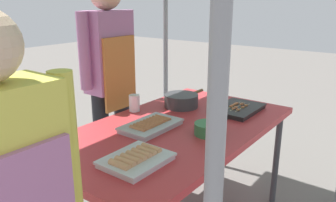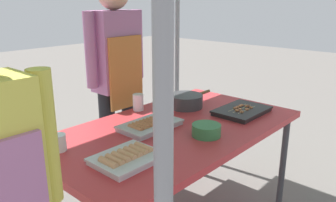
{
  "view_description": "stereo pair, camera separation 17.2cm",
  "coord_description": "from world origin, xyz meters",
  "px_view_note": "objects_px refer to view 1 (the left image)",
  "views": [
    {
      "loc": [
        -1.55,
        -1.13,
        1.48
      ],
      "look_at": [
        0.0,
        0.05,
        0.9
      ],
      "focal_mm": 36.29,
      "sensor_mm": 36.0,
      "label": 1
    },
    {
      "loc": [
        -1.44,
        -1.26,
        1.48
      ],
      "look_at": [
        0.0,
        0.05,
        0.9
      ],
      "focal_mm": 36.29,
      "sensor_mm": 36.0,
      "label": 2
    }
  ],
  "objects_px": {
    "drink_cup_by_wok": "(63,147)",
    "tray_meat_skewers": "(238,109)",
    "drink_cup_near_edge": "(134,103)",
    "condiment_bowl": "(209,129)",
    "tray_grilled_sausages": "(151,125)",
    "cooking_wok": "(181,100)",
    "stall_table": "(175,134)",
    "vendor_woman": "(110,72)",
    "tray_pork_links": "(136,159)"
  },
  "relations": [
    {
      "from": "tray_meat_skewers",
      "to": "tray_pork_links",
      "type": "distance_m",
      "value": 0.99
    },
    {
      "from": "stall_table",
      "to": "drink_cup_near_edge",
      "type": "distance_m",
      "value": 0.41
    },
    {
      "from": "tray_grilled_sausages",
      "to": "tray_pork_links",
      "type": "height_order",
      "value": "tray_pork_links"
    },
    {
      "from": "drink_cup_by_wok",
      "to": "tray_meat_skewers",
      "type": "bearing_deg",
      "value": -18.38
    },
    {
      "from": "stall_table",
      "to": "tray_pork_links",
      "type": "bearing_deg",
      "value": -164.0
    },
    {
      "from": "stall_table",
      "to": "vendor_woman",
      "type": "distance_m",
      "value": 0.77
    },
    {
      "from": "tray_grilled_sausages",
      "to": "drink_cup_near_edge",
      "type": "relative_size",
      "value": 3.25
    },
    {
      "from": "cooking_wok",
      "to": "drink_cup_by_wok",
      "type": "distance_m",
      "value": 0.99
    },
    {
      "from": "stall_table",
      "to": "tray_meat_skewers",
      "type": "xyz_separation_m",
      "value": [
        0.49,
        -0.17,
        0.07
      ]
    },
    {
      "from": "drink_cup_by_wok",
      "to": "tray_grilled_sausages",
      "type": "bearing_deg",
      "value": -12.3
    },
    {
      "from": "tray_meat_skewers",
      "to": "cooking_wok",
      "type": "distance_m",
      "value": 0.39
    },
    {
      "from": "cooking_wok",
      "to": "vendor_woman",
      "type": "distance_m",
      "value": 0.57
    },
    {
      "from": "cooking_wok",
      "to": "vendor_woman",
      "type": "xyz_separation_m",
      "value": [
        -0.19,
        0.51,
        0.17
      ]
    },
    {
      "from": "vendor_woman",
      "to": "condiment_bowl",
      "type": "bearing_deg",
      "value": 81.51
    },
    {
      "from": "cooking_wok",
      "to": "condiment_bowl",
      "type": "distance_m",
      "value": 0.54
    },
    {
      "from": "tray_grilled_sausages",
      "to": "drink_cup_near_edge",
      "type": "height_order",
      "value": "drink_cup_near_edge"
    },
    {
      "from": "cooking_wok",
      "to": "condiment_bowl",
      "type": "bearing_deg",
      "value": -128.38
    },
    {
      "from": "tray_grilled_sausages",
      "to": "cooking_wok",
      "type": "bearing_deg",
      "value": 12.52
    },
    {
      "from": "condiment_bowl",
      "to": "stall_table",
      "type": "bearing_deg",
      "value": 92.67
    },
    {
      "from": "condiment_bowl",
      "to": "vendor_woman",
      "type": "bearing_deg",
      "value": 81.51
    },
    {
      "from": "tray_pork_links",
      "to": "drink_cup_near_edge",
      "type": "bearing_deg",
      "value": 43.18
    },
    {
      "from": "drink_cup_near_edge",
      "to": "condiment_bowl",
      "type": "bearing_deg",
      "value": -95.45
    },
    {
      "from": "stall_table",
      "to": "drink_cup_by_wok",
      "type": "bearing_deg",
      "value": 162.32
    },
    {
      "from": "tray_pork_links",
      "to": "cooking_wok",
      "type": "relative_size",
      "value": 0.77
    },
    {
      "from": "tray_pork_links",
      "to": "drink_cup_by_wok",
      "type": "height_order",
      "value": "drink_cup_by_wok"
    },
    {
      "from": "tray_pork_links",
      "to": "stall_table",
      "type": "bearing_deg",
      "value": 16.0
    },
    {
      "from": "vendor_woman",
      "to": "tray_pork_links",
      "type": "bearing_deg",
      "value": 52.54
    },
    {
      "from": "tray_meat_skewers",
      "to": "condiment_bowl",
      "type": "xyz_separation_m",
      "value": [
        -0.48,
        -0.06,
        0.02
      ]
    },
    {
      "from": "tray_grilled_sausages",
      "to": "drink_cup_near_edge",
      "type": "bearing_deg",
      "value": 58.5
    },
    {
      "from": "condiment_bowl",
      "to": "drink_cup_by_wok",
      "type": "height_order",
      "value": "drink_cup_by_wok"
    },
    {
      "from": "drink_cup_near_edge",
      "to": "cooking_wok",
      "type": "bearing_deg",
      "value": -35.91
    },
    {
      "from": "drink_cup_near_edge",
      "to": "drink_cup_by_wok",
      "type": "height_order",
      "value": "drink_cup_near_edge"
    },
    {
      "from": "drink_cup_near_edge",
      "to": "drink_cup_by_wok",
      "type": "relative_size",
      "value": 1.31
    },
    {
      "from": "tray_meat_skewers",
      "to": "vendor_woman",
      "type": "height_order",
      "value": "vendor_woman"
    },
    {
      "from": "condiment_bowl",
      "to": "tray_meat_skewers",
      "type": "bearing_deg",
      "value": 6.73
    },
    {
      "from": "condiment_bowl",
      "to": "tray_grilled_sausages",
      "type": "bearing_deg",
      "value": 111.4
    },
    {
      "from": "tray_grilled_sausages",
      "to": "vendor_woman",
      "type": "distance_m",
      "value": 0.7
    },
    {
      "from": "tray_grilled_sausages",
      "to": "condiment_bowl",
      "type": "distance_m",
      "value": 0.34
    },
    {
      "from": "tray_grilled_sausages",
      "to": "stall_table",
      "type": "bearing_deg",
      "value": -38.17
    },
    {
      "from": "cooking_wok",
      "to": "drink_cup_near_edge",
      "type": "relative_size",
      "value": 3.52
    },
    {
      "from": "drink_cup_by_wok",
      "to": "condiment_bowl",
      "type": "bearing_deg",
      "value": -33.56
    },
    {
      "from": "cooking_wok",
      "to": "condiment_bowl",
      "type": "xyz_separation_m",
      "value": [
        -0.33,
        -0.42,
        -0.02
      ]
    },
    {
      "from": "tray_meat_skewers",
      "to": "drink_cup_near_edge",
      "type": "relative_size",
      "value": 3.3
    },
    {
      "from": "cooking_wok",
      "to": "drink_cup_by_wok",
      "type": "height_order",
      "value": "cooking_wok"
    },
    {
      "from": "drink_cup_by_wok",
      "to": "cooking_wok",
      "type": "bearing_deg",
      "value": -0.8
    },
    {
      "from": "cooking_wok",
      "to": "stall_table",
      "type": "bearing_deg",
      "value": -150.88
    },
    {
      "from": "stall_table",
      "to": "tray_pork_links",
      "type": "relative_size",
      "value": 5.22
    },
    {
      "from": "condiment_bowl",
      "to": "vendor_woman",
      "type": "distance_m",
      "value": 0.96
    },
    {
      "from": "tray_grilled_sausages",
      "to": "condiment_bowl",
      "type": "xyz_separation_m",
      "value": [
        0.13,
        -0.32,
        0.01
      ]
    },
    {
      "from": "condiment_bowl",
      "to": "drink_cup_near_edge",
      "type": "distance_m",
      "value": 0.62
    }
  ]
}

